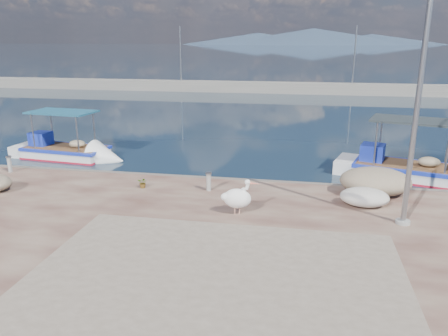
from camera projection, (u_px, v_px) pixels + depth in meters
The scene contains 13 objects.
ground at pixel (201, 244), 13.20m from camera, with size 1400.00×1400.00×0.00m, color #162635.
quay_patch at pixel (213, 285), 10.05m from camera, with size 9.00×7.00×0.01m, color gray.
breakwater at pixel (281, 88), 50.76m from camera, with size 120.00×2.20×7.50m.
mountains at pixel (310, 37), 622.86m from camera, with size 370.00×280.00×22.00m.
boat_left at pixel (65, 153), 22.83m from camera, with size 6.12×2.56×2.86m.
boat_right at pixel (407, 173), 19.45m from camera, with size 6.74×3.78×3.08m.
pelican at pixel (238, 198), 14.02m from camera, with size 1.23×0.68×1.18m.
lamp_post at pixel (416, 117), 12.53m from camera, with size 0.44×0.96×7.00m.
bollard_near at pixel (209, 181), 16.27m from camera, with size 0.23×0.23×0.70m.
bollard_far at pixel (9, 163), 18.57m from camera, with size 0.23×0.23×0.71m.
potted_plant at pixel (143, 183), 16.61m from camera, with size 0.38×0.33×0.42m, color #33722D.
net_pile_d at pixel (364, 197), 14.80m from camera, with size 1.64×1.23×0.61m, color silver.
net_pile_c at pixel (375, 181), 15.83m from camera, with size 2.54×1.81×1.00m, color tan.
Camera 1 is at (2.88, -11.68, 5.93)m, focal length 35.00 mm.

